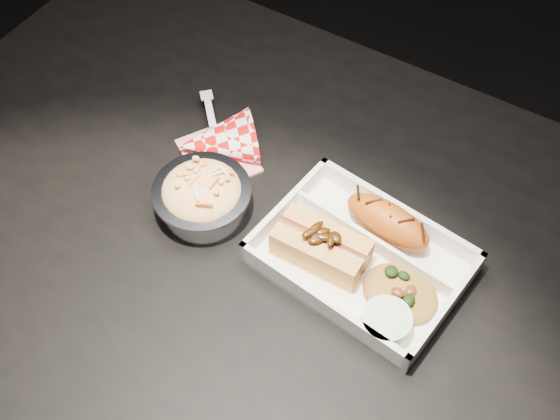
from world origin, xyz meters
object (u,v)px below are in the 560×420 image
at_px(dining_table, 280,279).
at_px(fried_pastry, 388,222).
at_px(food_tray, 362,260).
at_px(foil_coleslaw_cup, 202,195).
at_px(napkin_fork, 216,142).
at_px(hotdog, 321,245).

distance_m(dining_table, fried_pastry, 0.19).
distance_m(food_tray, foil_coleslaw_cup, 0.22).
height_order(dining_table, foil_coleslaw_cup, foil_coleslaw_cup).
distance_m(food_tray, fried_pastry, 0.06).
relative_size(fried_pastry, napkin_fork, 0.78).
relative_size(fried_pastry, foil_coleslaw_cup, 0.93).
distance_m(fried_pastry, hotdog, 0.09).
distance_m(hotdog, napkin_fork, 0.24).
bearing_deg(dining_table, foil_coleslaw_cup, -177.08).
relative_size(food_tray, fried_pastry, 2.22).
relative_size(dining_table, foil_coleslaw_cup, 9.22).
distance_m(dining_table, foil_coleslaw_cup, 0.17).
height_order(fried_pastry, foil_coleslaw_cup, foil_coleslaw_cup).
bearing_deg(napkin_fork, dining_table, 17.23).
xyz_separation_m(food_tray, hotdog, (-0.05, -0.02, 0.02)).
distance_m(dining_table, food_tray, 0.15).
distance_m(food_tray, hotdog, 0.06).
distance_m(hotdog, foil_coleslaw_cup, 0.17).
bearing_deg(foil_coleslaw_cup, dining_table, 2.92).
height_order(food_tray, fried_pastry, fried_pastry).
bearing_deg(fried_pastry, food_tray, -96.81).
bearing_deg(dining_table, food_tray, 15.10).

